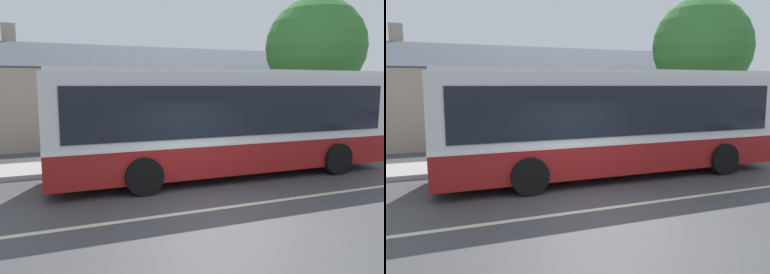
# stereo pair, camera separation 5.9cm
# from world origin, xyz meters

# --- Properties ---
(ground_plane) EXTENTS (300.00, 300.00, 0.00)m
(ground_plane) POSITION_xyz_m (0.00, 0.00, 0.00)
(ground_plane) COLOR #424244
(sidewalk_far) EXTENTS (60.00, 3.00, 0.15)m
(sidewalk_far) POSITION_xyz_m (0.00, 6.00, 0.07)
(sidewalk_far) COLOR #ADAAA3
(sidewalk_far) RESTS_ON ground
(lane_divider_stripe) EXTENTS (60.00, 0.16, 0.01)m
(lane_divider_stripe) POSITION_xyz_m (0.00, 0.00, 0.00)
(lane_divider_stripe) COLOR beige
(lane_divider_stripe) RESTS_ON ground
(community_building) EXTENTS (21.76, 9.85, 6.11)m
(community_building) POSITION_xyz_m (0.87, 14.38, 1.88)
(community_building) COLOR tan
(community_building) RESTS_ON ground
(transit_bus) EXTENTS (10.90, 2.82, 3.28)m
(transit_bus) POSITION_xyz_m (1.84, 2.90, 1.76)
(transit_bus) COLOR maroon
(transit_bus) RESTS_ON ground
(bench_down_street) EXTENTS (1.76, 0.51, 0.94)m
(bench_down_street) POSITION_xyz_m (-1.99, 5.68, 0.57)
(bench_down_street) COLOR brown
(bench_down_street) RESTS_ON sidewalk_far
(street_tree_primary) EXTENTS (4.54, 4.54, 6.86)m
(street_tree_primary) POSITION_xyz_m (8.40, 6.81, 4.38)
(street_tree_primary) COLOR #4C3828
(street_tree_primary) RESTS_ON ground
(bus_stop_sign) EXTENTS (0.36, 0.07, 2.40)m
(bus_stop_sign) POSITION_xyz_m (8.19, 4.99, 1.64)
(bus_stop_sign) COLOR gray
(bus_stop_sign) RESTS_ON sidewalk_far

